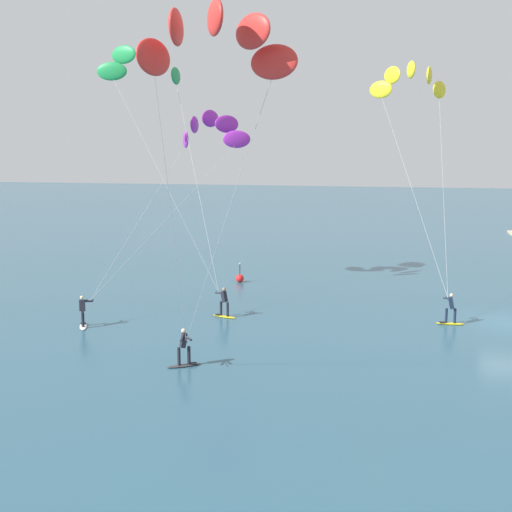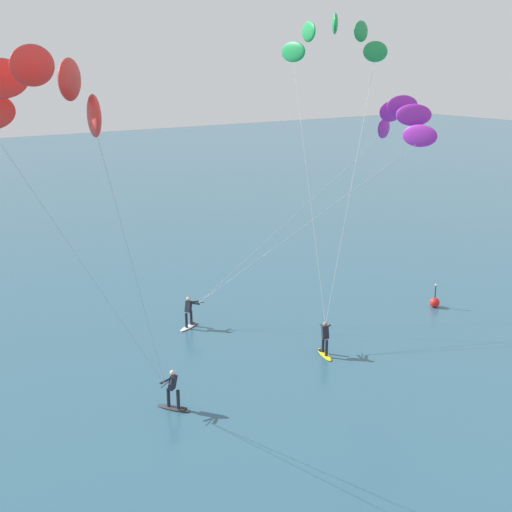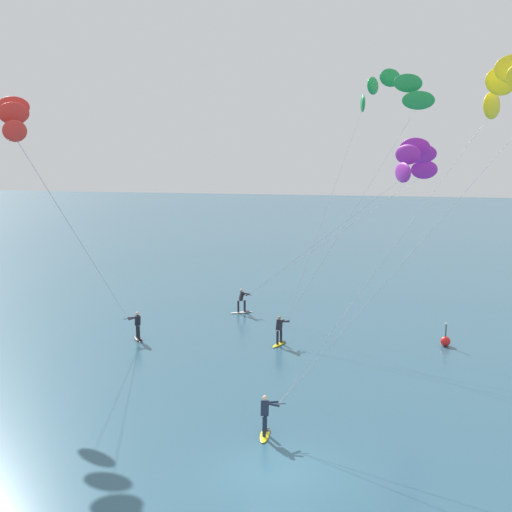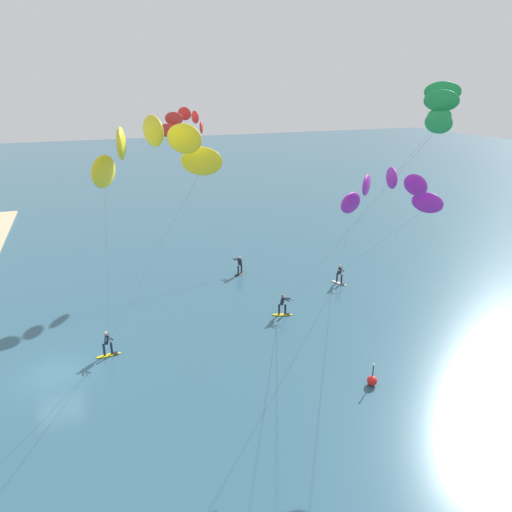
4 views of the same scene
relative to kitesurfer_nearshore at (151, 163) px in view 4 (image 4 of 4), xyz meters
The scene contains 6 objects.
ground_plane 15.99m from the kitesurfer_nearshore, 145.31° to the right, with size 240.00×240.00×0.00m, color #2D566B.
kitesurfer_nearshore is the anchor object (origin of this frame).
kitesurfer_mid_water 13.41m from the kitesurfer_nearshore, 103.23° to the left, with size 13.11×7.12×11.64m.
kitesurfer_far_out 16.71m from the kitesurfer_nearshore, 104.69° to the left, with size 8.85×9.82×15.81m.
kitesurfer_downwind 24.06m from the kitesurfer_nearshore, 164.67° to the left, with size 7.70×6.30×13.77m.
marker_buoy 16.88m from the kitesurfer_nearshore, 92.69° to the left, with size 0.56×0.56×1.38m.
Camera 4 is at (25.19, 3.04, 15.77)m, focal length 32.55 mm.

